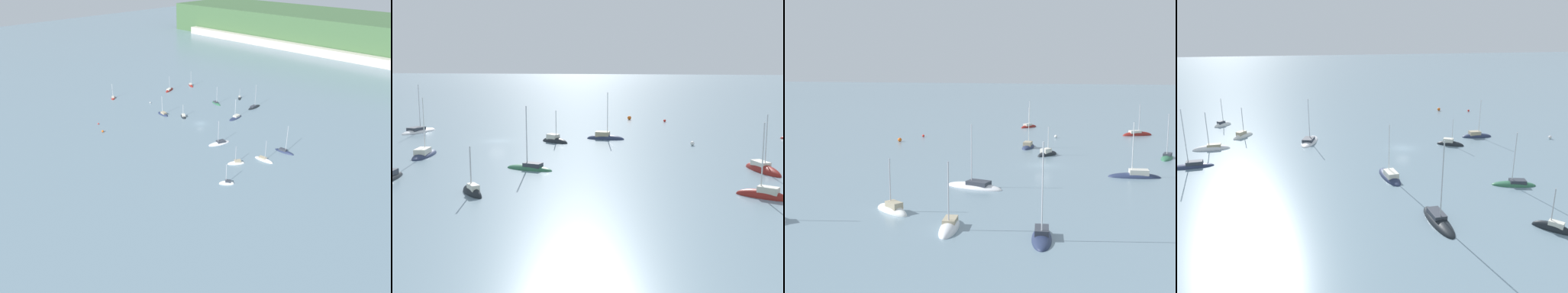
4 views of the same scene
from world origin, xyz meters
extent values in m
plane|color=slate|center=(0.00, 0.00, 0.00)|extent=(600.00, 600.00, 0.00)
ellipsoid|color=#232D4C|center=(6.79, 14.66, 0.00)|extent=(2.93, 8.20, 1.38)
cube|color=silver|center=(6.75, 15.30, 0.81)|extent=(1.88, 3.00, 0.87)
cylinder|color=silver|center=(6.81, 14.26, 4.49)|extent=(0.14, 0.14, 8.21)
ellipsoid|color=maroon|center=(-51.69, -7.23, 0.00)|extent=(5.70, 4.80, 1.44)
cube|color=beige|center=(-51.31, -7.50, 0.71)|extent=(2.40, 2.21, 0.63)
cylinder|color=silver|center=(-51.92, -7.06, 3.73)|extent=(0.14, 0.14, 6.66)
ellipsoid|color=maroon|center=(-40.85, 19.76, 0.00)|extent=(4.67, 7.68, 1.95)
cube|color=silver|center=(-40.63, 19.21, 0.88)|extent=(2.31, 3.02, 0.69)
cylinder|color=silver|center=(-40.99, 20.11, 3.97)|extent=(0.14, 0.14, 6.87)
ellipsoid|color=#232D4C|center=(-18.47, -4.24, 0.00)|extent=(6.86, 2.90, 1.62)
cube|color=tan|center=(-17.94, -4.30, 0.89)|extent=(2.55, 1.79, 0.88)
cylinder|color=silver|center=(-18.80, -4.21, 4.34)|extent=(0.14, 0.14, 7.78)
ellipsoid|color=#232D4C|center=(38.85, 2.50, 0.00)|extent=(7.52, 2.55, 1.33)
cube|color=#333842|center=(38.26, 2.46, 0.72)|extent=(2.75, 1.62, 0.72)
cylinder|color=silver|center=(39.22, 2.52, 5.29)|extent=(0.14, 0.14, 9.84)
ellipsoid|color=silver|center=(17.89, -8.58, 0.00)|extent=(5.49, 9.21, 1.40)
cube|color=#333842|center=(18.11, -7.91, 0.72)|extent=(2.93, 3.62, 0.66)
cylinder|color=silver|center=(17.76, -8.99, 4.74)|extent=(0.14, 0.14, 8.71)
ellipsoid|color=#2D6647|center=(-10.77, 22.11, 0.00)|extent=(6.88, 3.74, 1.23)
cube|color=#333842|center=(-11.27, 22.26, 0.63)|extent=(2.66, 1.98, 0.59)
cylinder|color=silver|center=(-10.45, 22.02, 4.32)|extent=(0.14, 0.14, 7.97)
ellipsoid|color=silver|center=(37.20, -7.60, 0.00)|extent=(7.14, 2.35, 1.81)
cube|color=tan|center=(36.63, -7.63, 0.80)|extent=(2.61, 1.51, 0.60)
cylinder|color=#B2B2B7|center=(37.55, -7.58, 4.01)|extent=(0.14, 0.14, 7.03)
ellipsoid|color=white|center=(31.92, -15.98, 0.00)|extent=(4.95, 5.69, 1.89)
cube|color=tan|center=(32.20, -15.61, 0.94)|extent=(2.26, 2.42, 0.83)
cylinder|color=#B2B2B7|center=(31.74, -16.21, 3.52)|extent=(0.14, 0.14, 6.00)
ellipsoid|color=black|center=(-10.20, 0.16, 0.00)|extent=(5.64, 4.56, 1.71)
cube|color=silver|center=(-9.83, -0.07, 0.91)|extent=(2.38, 2.18, 0.89)
cylinder|color=silver|center=(-10.43, 0.31, 2.96)|extent=(0.14, 0.14, 4.98)
sphere|color=white|center=(-33.23, 0.77, 0.35)|extent=(0.70, 0.70, 0.70)
sphere|color=red|center=(-29.32, -29.90, 0.29)|extent=(0.57, 0.57, 0.57)
sphere|color=orange|center=(-21.41, -33.01, 0.44)|extent=(0.88, 0.88, 0.88)
camera|label=1|loc=(99.72, -104.57, 62.49)|focal=35.00mm
camera|label=2|loc=(-26.57, 90.19, 15.04)|focal=50.00mm
camera|label=3|loc=(92.42, 5.88, 18.38)|focal=50.00mm
camera|label=4|loc=(22.32, 69.57, 22.62)|focal=35.00mm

